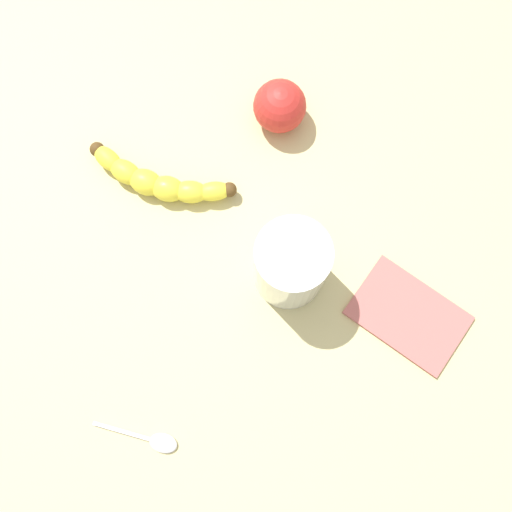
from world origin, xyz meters
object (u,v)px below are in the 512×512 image
at_px(banana, 158,181).
at_px(apple_fruit, 280,106).
at_px(smoothie_glass, 291,266).
at_px(teaspoon, 158,442).

bearing_deg(banana, apple_fruit, 49.31).
xyz_separation_m(banana, apple_fruit, (0.02, -0.20, 0.02)).
relative_size(smoothie_glass, teaspoon, 1.38).
bearing_deg(banana, teaspoon, -70.47).
bearing_deg(teaspoon, smoothie_glass, 67.50).
relative_size(banana, apple_fruit, 2.20).
bearing_deg(smoothie_glass, banana, 28.04).
height_order(smoothie_glass, apple_fruit, smoothie_glass).
distance_m(banana, teaspoon, 0.35).
relative_size(banana, teaspoon, 1.76).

